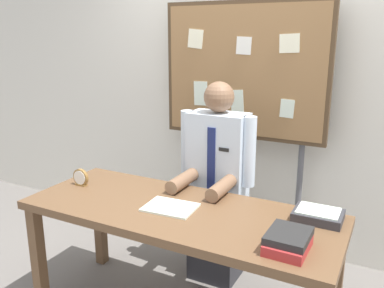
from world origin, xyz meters
name	(u,v)px	position (x,y,z in m)	size (l,w,h in m)	color
back_wall	(252,84)	(0.00, 1.22, 1.35)	(6.40, 0.08, 2.70)	silver
desk	(179,222)	(0.00, 0.00, 0.67)	(1.86, 0.72, 0.75)	brown
person	(217,191)	(0.00, 0.55, 0.67)	(0.55, 0.56, 1.44)	#2D2D33
bulletin_board	(243,76)	(0.00, 1.01, 1.44)	(1.29, 0.09, 1.98)	#4C3823
book_stack	(288,241)	(0.68, -0.17, 0.80)	(0.19, 0.25, 0.09)	#B22D2D
open_notebook	(170,207)	(-0.05, -0.02, 0.76)	(0.29, 0.22, 0.01)	silver
desk_clock	(81,178)	(-0.77, 0.02, 0.81)	(0.12, 0.04, 0.12)	olive
paper_tray	(318,215)	(0.75, 0.22, 0.78)	(0.26, 0.20, 0.06)	#333338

